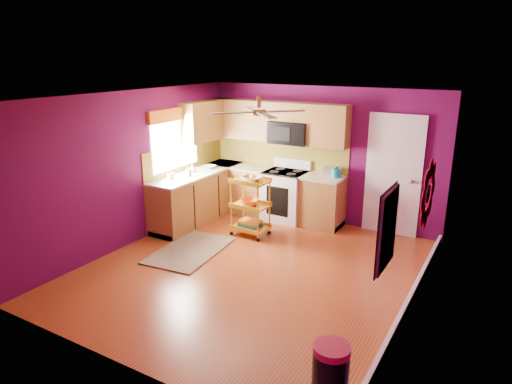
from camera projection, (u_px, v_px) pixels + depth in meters
The scene contains 18 objects.
ground at pixel (252, 270), 6.69m from camera, with size 5.00×5.00×0.00m, color maroon.
room_envelope at pixel (253, 161), 6.21m from camera, with size 4.54×5.04×2.52m.
lower_cabinets at pixel (240, 196), 8.72m from camera, with size 2.81×2.31×0.94m.
electric_range at pixel (285, 195), 8.62m from camera, with size 0.76×0.66×1.13m.
upper_cabinetry at pixel (254, 123), 8.57m from camera, with size 2.80×2.30×1.26m.
left_window at pixel (175, 130), 8.13m from camera, with size 0.08×1.35×1.08m.
panel_door at pixel (393, 177), 7.79m from camera, with size 0.95×0.11×2.15m.
right_wall_art at pixel (412, 207), 4.92m from camera, with size 0.04×2.74×1.04m.
ceiling_fan at pixel (259, 111), 6.20m from camera, with size 1.01×1.01×0.26m.
shag_rug at pixel (190, 250), 7.33m from camera, with size 0.91×1.48×0.02m, color black.
rolling_cart at pixel (251, 204), 7.83m from camera, with size 0.63×0.47×1.11m.
trash_can at pixel (330, 377), 4.00m from camera, with size 0.43×0.43×0.63m.
teal_kettle at pixel (336, 173), 8.07m from camera, with size 0.18×0.18×0.21m.
toaster at pixel (330, 171), 8.15m from camera, with size 0.22×0.15×0.18m, color beige.
soap_bottle_a at pixel (188, 171), 8.15m from camera, with size 0.08×0.08×0.18m, color #EA3F72.
soap_bottle_b at pixel (193, 168), 8.41m from camera, with size 0.12×0.12×0.15m, color white.
counter_dish at pixel (209, 167), 8.72m from camera, with size 0.23×0.23×0.06m, color white.
counter_cup at pixel (171, 176), 7.97m from camera, with size 0.13×0.13×0.10m, color white.
Camera 1 is at (3.11, -5.22, 3.03)m, focal length 32.00 mm.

